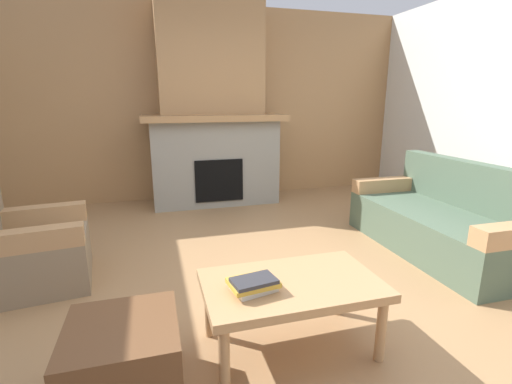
% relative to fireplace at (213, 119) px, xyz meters
% --- Properties ---
extents(ground, '(9.00, 9.00, 0.00)m').
position_rel_fireplace_xyz_m(ground, '(0.00, -2.62, -1.16)').
color(ground, '#9E754C').
extents(wall_back_wood_panel, '(6.00, 0.12, 2.70)m').
position_rel_fireplace_xyz_m(wall_back_wood_panel, '(0.00, 0.38, 0.19)').
color(wall_back_wood_panel, '#A87A4C').
rests_on(wall_back_wood_panel, ground).
extents(fireplace, '(1.90, 0.82, 2.70)m').
position_rel_fireplace_xyz_m(fireplace, '(0.00, 0.00, 0.00)').
color(fireplace, gray).
rests_on(fireplace, ground).
extents(couch, '(0.86, 1.81, 0.85)m').
position_rel_fireplace_xyz_m(couch, '(1.81, -2.38, -0.88)').
color(couch, '#4C604C').
rests_on(couch, ground).
extents(armchair, '(0.85, 0.85, 0.85)m').
position_rel_fireplace_xyz_m(armchair, '(-1.81, -2.05, -0.87)').
color(armchair, '#847056').
rests_on(armchair, ground).
extents(coffee_table, '(1.00, 0.60, 0.43)m').
position_rel_fireplace_xyz_m(coffee_table, '(-0.12, -3.32, -0.79)').
color(coffee_table, tan).
rests_on(coffee_table, ground).
extents(ottoman, '(0.52, 0.52, 0.40)m').
position_rel_fireplace_xyz_m(ottoman, '(-1.02, -3.45, -0.96)').
color(ottoman, brown).
rests_on(ottoman, ground).
extents(book_stack_near_edge, '(0.28, 0.22, 0.08)m').
position_rel_fireplace_xyz_m(book_stack_near_edge, '(-0.35, -3.37, -0.69)').
color(book_stack_near_edge, beige).
rests_on(book_stack_near_edge, coffee_table).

